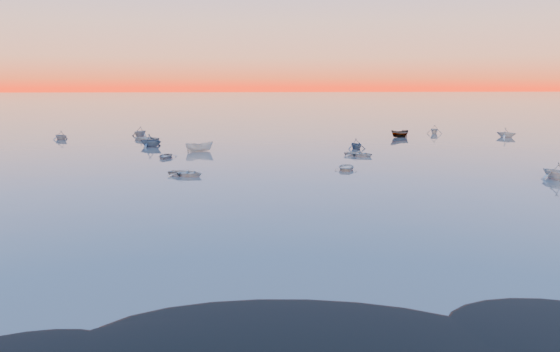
{
  "coord_description": "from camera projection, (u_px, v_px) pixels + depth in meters",
  "views": [
    {
      "loc": [
        -5.69,
        -19.41,
        9.91
      ],
      "look_at": [
        -2.46,
        28.0,
        1.43
      ],
      "focal_mm": 35.0,
      "sensor_mm": 36.0,
      "label": 1
    }
  ],
  "objects": [
    {
      "name": "boat_near_left",
      "position": [
        186.0,
        176.0,
        56.63
      ],
      "size": [
        3.14,
        4.12,
        0.95
      ],
      "primitive_type": "imported",
      "rotation": [
        0.0,
        0.0,
        1.1
      ],
      "color": "silver",
      "rests_on": "ground"
    },
    {
      "name": "boat_near_right",
      "position": [
        556.0,
        179.0,
        54.72
      ],
      "size": [
        4.02,
        2.63,
        1.29
      ],
      "primitive_type": "imported",
      "rotation": [
        0.0,
        0.0,
        3.43
      ],
      "color": "silver",
      "rests_on": "ground"
    },
    {
      "name": "moored_fleet",
      "position": [
        286.0,
        154.0,
        73.24
      ],
      "size": [
        124.0,
        58.0,
        1.2
      ],
      "primitive_type": null,
      "color": "silver",
      "rests_on": "ground"
    },
    {
      "name": "ground",
      "position": [
        269.0,
        125.0,
        119.41
      ],
      "size": [
        600.0,
        600.0,
        0.0
      ],
      "primitive_type": "plane",
      "color": "slate",
      "rests_on": "ground"
    },
    {
      "name": "mud_lobes",
      "position": [
        399.0,
        350.0,
        20.2
      ],
      "size": [
        140.0,
        6.0,
        0.07
      ],
      "primitive_type": null,
      "color": "black",
      "rests_on": "ground"
    }
  ]
}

